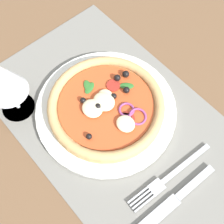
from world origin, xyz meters
The scene contains 7 objects.
ground_plane centered at (0.00, 0.00, -1.20)cm, with size 190.00×140.00×2.40cm, color brown.
placemat centered at (0.00, 0.00, 0.20)cm, with size 51.74×32.53×0.40cm, color slate.
plate centered at (2.46, 0.28, 0.91)cm, with size 26.90×26.90×1.03cm, color silver.
pizza centered at (2.42, 0.24, 2.53)cm, with size 21.97×21.97×2.68cm.
fork centered at (-14.57, 0.81, 0.62)cm, with size 2.79×18.06×0.44cm.
knife centered at (-17.90, 3.72, 0.65)cm, with size 2.67×20.06×0.62cm.
wine_glass centered at (14.47, 12.27, 10.34)cm, with size 7.20×7.20×14.90cm.
Camera 1 is at (-18.16, 16.59, 52.20)cm, focal length 48.27 mm.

